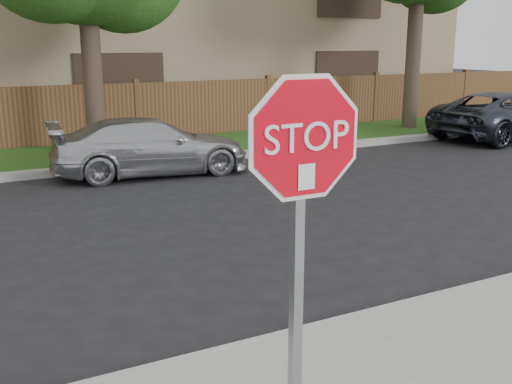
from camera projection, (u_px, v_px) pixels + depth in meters
stop_sign at (302, 192)px, 3.48m from camera, size 1.01×0.13×2.55m
sedan_right at (151, 146)px, 12.26m from camera, size 4.16×2.03×1.17m
sedan_far_right at (505, 115)px, 16.82m from camera, size 4.90×2.71×1.30m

